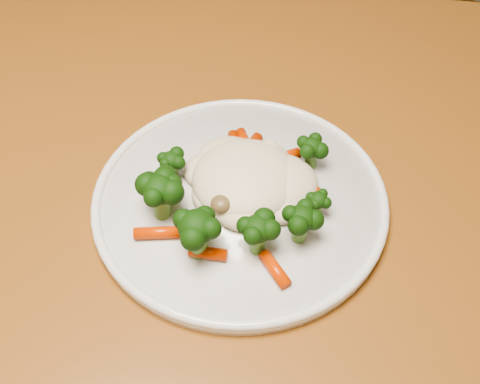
{
  "coord_description": "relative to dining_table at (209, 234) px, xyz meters",
  "views": [
    {
      "loc": [
        0.48,
        -0.7,
        1.23
      ],
      "look_at": [
        0.32,
        -0.34,
        0.77
      ],
      "focal_mm": 45.0,
      "sensor_mm": 36.0,
      "label": 1
    }
  ],
  "objects": [
    {
      "name": "dining_table",
      "position": [
        0.0,
        0.0,
        0.0
      ],
      "size": [
        1.36,
        1.07,
        0.75
      ],
      "rotation": [
        0.0,
        0.0,
        0.25
      ],
      "color": "brown",
      "rests_on": "ground"
    },
    {
      "name": "meal",
      "position": [
        0.05,
        -0.03,
        0.13
      ],
      "size": [
        0.19,
        0.19,
        0.05
      ],
      "color": "beige",
      "rests_on": "plate"
    },
    {
      "name": "plate",
      "position": [
        0.05,
        -0.02,
        0.11
      ],
      "size": [
        0.3,
        0.3,
        0.01
      ],
      "primitive_type": "cylinder",
      "color": "white",
      "rests_on": "dining_table"
    }
  ]
}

